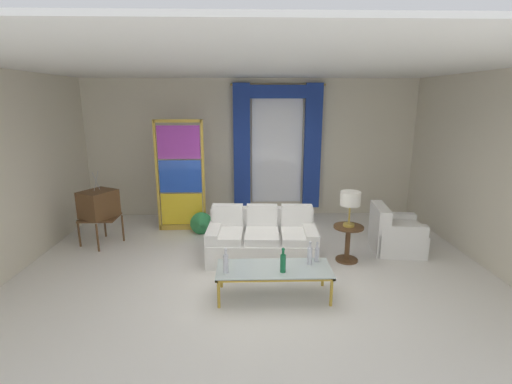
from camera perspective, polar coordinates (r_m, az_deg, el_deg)
The scene contains 18 objects.
ground_plane at distance 5.76m, azimuth -0.11°, elevation -12.41°, with size 16.00×16.00×0.00m, color white.
wall_rear at distance 8.28m, azimuth -0.69°, elevation 6.68°, with size 8.00×0.12×3.00m, color beige.
wall_left at distance 6.83m, azimuth -32.71°, elevation 2.83°, with size 0.12×7.00×3.00m, color beige.
wall_right at distance 6.98m, azimuth 31.42°, elevation 3.19°, with size 0.12×7.00×3.00m, color beige.
ceiling_slab at distance 5.97m, azimuth -0.34°, elevation 18.41°, with size 8.00×7.60×0.04m, color white.
curtained_window at distance 8.12m, azimuth 3.30°, elevation 8.22°, with size 2.00×0.17×2.70m.
couch_white_long at distance 6.20m, azimuth 0.92°, elevation -7.35°, with size 1.80×1.00×0.86m.
coffee_table at distance 5.01m, azimuth 2.76°, elevation -11.92°, with size 1.51×0.61×0.41m.
bottle_blue_decanter at distance 4.83m, azimuth -4.67°, elevation -10.76°, with size 0.07×0.07×0.34m.
bottle_crystal_tall at distance 5.20m, azimuth 9.34°, elevation -9.32°, with size 0.06×0.06×0.28m.
bottle_amber_squat at distance 5.09m, azimuth 8.26°, elevation -9.54°, with size 0.07×0.07×0.33m.
bottle_ruby_flask at distance 4.84m, azimuth 4.17°, elevation -10.72°, with size 0.07×0.07×0.33m.
vintage_tv at distance 7.19m, azimuth -23.04°, elevation -1.91°, with size 0.73×0.76×1.35m.
armchair_white at distance 6.89m, azimuth 20.38°, elevation -6.18°, with size 0.92×0.91×0.80m.
stained_glass_divider at distance 7.41m, azimuth -11.54°, elevation 2.04°, with size 0.95×0.05×2.20m.
peacock_figurine at distance 7.26m, azimuth -8.49°, elevation -4.95°, with size 0.44×0.60×0.50m.
round_side_table at distance 6.22m, azimuth 13.92°, elevation -7.19°, with size 0.48×0.48×0.59m.
table_lamp_brass at distance 6.02m, azimuth 14.30°, elevation -1.21°, with size 0.32×0.32×0.57m.
Camera 1 is at (-0.14, -5.15, 2.58)m, focal length 26.03 mm.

